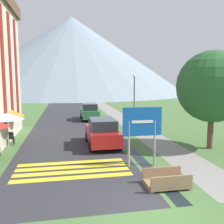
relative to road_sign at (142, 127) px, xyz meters
name	(u,v)px	position (x,y,z in m)	size (l,w,h in m)	color
ground_plane	(91,119)	(-0.97, 15.77, -2.01)	(160.00, 160.00, 0.00)	#476B38
road	(67,109)	(-3.47, 25.77, -2.00)	(6.40, 60.00, 0.01)	#2D2D33
footpath	(107,109)	(2.63, 25.77, -2.00)	(2.20, 60.00, 0.01)	gray
drainage_channel	(92,109)	(0.23, 25.77, -2.00)	(0.60, 60.00, 0.00)	black
crosswalk_marking	(72,169)	(-3.47, 0.11, -2.00)	(5.44, 2.54, 0.01)	yellow
mountain_distant	(72,55)	(-1.12, 73.31, 10.48)	(74.16, 74.16, 24.98)	gray
road_sign	(142,127)	(0.00, 0.00, 0.00)	(2.00, 0.11, 2.99)	#9E9EA3
footbridge	(166,181)	(0.23, -2.59, -1.78)	(1.70, 1.10, 0.65)	#846647
parked_car_near	(102,132)	(-1.37, 4.26, -1.10)	(1.99, 4.24, 1.82)	#A31919
parked_car_far	(89,112)	(-1.12, 15.37, -1.10)	(1.88, 3.99, 1.82)	#28663D
cafe_chair_far_left	(11,138)	(-7.34, 5.51, -1.49)	(0.40, 0.40, 0.85)	black
cafe_chair_far_right	(10,137)	(-7.44, 5.87, -1.49)	(0.40, 0.40, 0.85)	black
cafe_umbrella_middle_white	(7,116)	(-7.35, 4.80, 0.04)	(2.05, 2.05, 2.25)	#B7B2A8
cafe_umbrella_rear_orange	(10,113)	(-7.62, 7.13, -0.03)	(1.94, 1.94, 2.24)	#B7B2A8
streetlamp	(134,96)	(2.60, 10.64, 0.89)	(0.28, 0.28, 4.85)	#515156
tree_by_path	(213,87)	(5.26, 2.35, 1.92)	(4.45, 4.45, 6.15)	brown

